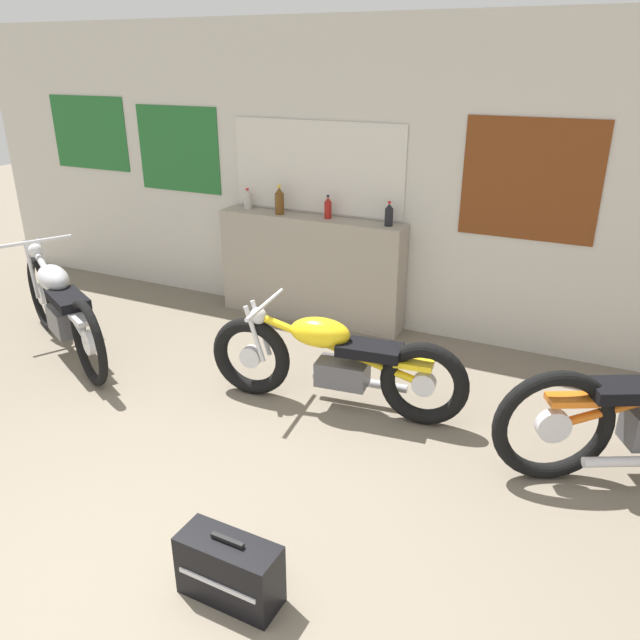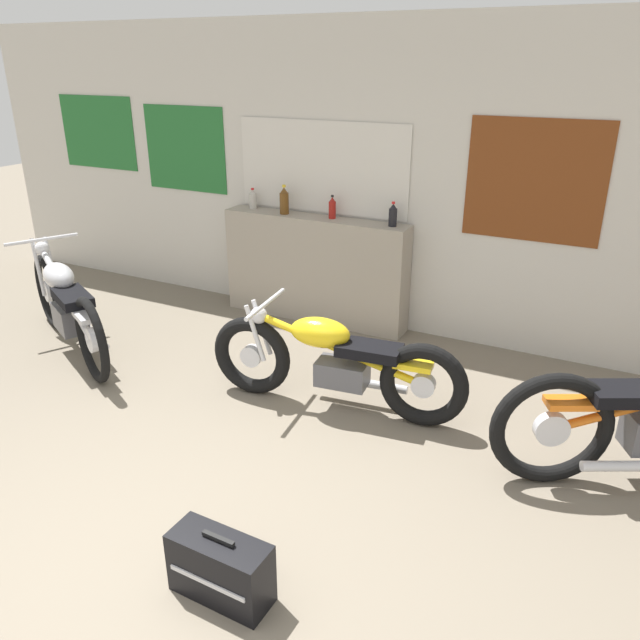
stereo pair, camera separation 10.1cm
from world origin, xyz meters
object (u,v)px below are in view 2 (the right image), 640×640
(bottle_right_center, at_px, (393,215))
(hard_case_black, at_px, (221,568))
(bottle_left_center, at_px, (284,201))
(motorcycle_yellow, at_px, (334,362))
(motorcycle_silver, at_px, (67,304))
(bottle_center, at_px, (332,208))
(bottle_leftmost, at_px, (253,199))

(bottle_right_center, relative_size, hard_case_black, 0.43)
(bottle_left_center, height_order, hard_case_black, bottle_left_center)
(bottle_right_center, bearing_deg, bottle_left_center, -178.50)
(bottle_left_center, bearing_deg, hard_case_black, -64.85)
(motorcycle_yellow, relative_size, motorcycle_silver, 1.04)
(motorcycle_silver, xyz_separation_m, hard_case_black, (2.84, -1.68, -0.27))
(bottle_center, xyz_separation_m, bottle_right_center, (0.61, -0.02, 0.00))
(hard_case_black, bearing_deg, motorcycle_silver, 149.33)
(bottle_center, xyz_separation_m, motorcycle_silver, (-1.77, -1.69, -0.70))
(bottle_center, bearing_deg, motorcycle_yellow, -63.19)
(hard_case_black, bearing_deg, bottle_right_center, 97.70)
(bottle_leftmost, xyz_separation_m, bottle_center, (0.90, -0.02, 0.01))
(bottle_right_center, height_order, motorcycle_yellow, bottle_right_center)
(bottle_left_center, xyz_separation_m, motorcycle_yellow, (1.26, -1.47, -0.78))
(bottle_leftmost, xyz_separation_m, hard_case_black, (1.96, -3.39, -0.97))
(bottle_left_center, relative_size, bottle_center, 1.28)
(bottle_left_center, relative_size, motorcycle_silver, 0.15)
(motorcycle_yellow, bearing_deg, bottle_left_center, 130.64)
(bottle_right_center, height_order, hard_case_black, bottle_right_center)
(bottle_leftmost, distance_m, motorcycle_yellow, 2.38)
(bottle_right_center, xyz_separation_m, motorcycle_silver, (-2.38, -1.67, -0.70))
(bottle_leftmost, bearing_deg, bottle_left_center, -9.00)
(motorcycle_silver, bearing_deg, bottle_center, 43.66)
(bottle_leftmost, distance_m, bottle_right_center, 1.51)
(motorcycle_silver, bearing_deg, hard_case_black, -30.67)
(bottle_center, distance_m, hard_case_black, 3.67)
(bottle_left_center, bearing_deg, motorcycle_yellow, -49.36)
(bottle_left_center, xyz_separation_m, motorcycle_silver, (-1.28, -1.64, -0.73))
(motorcycle_yellow, height_order, hard_case_black, motorcycle_yellow)
(bottle_left_center, relative_size, bottle_right_center, 1.27)
(bottle_right_center, xyz_separation_m, hard_case_black, (0.45, -3.35, -0.97))
(bottle_leftmost, distance_m, bottle_center, 0.90)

